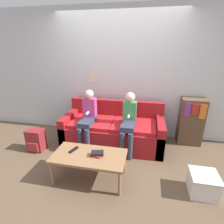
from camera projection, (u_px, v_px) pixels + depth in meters
name	position (u px, v px, depth m)	size (l,w,h in m)	color
ground_plane	(107.00, 158.00, 3.11)	(10.00, 10.00, 0.00)	brown
wall_back	(118.00, 75.00, 3.61)	(8.00, 0.06, 2.60)	silver
couch	(113.00, 130.00, 3.50)	(1.93, 0.85, 0.82)	maroon
coffee_table	(89.00, 157.00, 2.51)	(1.05, 0.54, 0.41)	#8E6642
person_left	(88.00, 117.00, 3.28)	(0.24, 0.58, 1.10)	#33384C
person_right	(129.00, 120.00, 3.13)	(0.24, 0.58, 1.10)	#33384C
tv_remote	(74.00, 150.00, 2.60)	(0.10, 0.17, 0.02)	black
book_stack	(97.00, 154.00, 2.47)	(0.20, 0.15, 0.06)	red
bookshelf	(191.00, 121.00, 3.44)	(0.45, 0.32, 0.93)	brown
storage_box	(203.00, 184.00, 2.32)	(0.36, 0.36, 0.30)	silver
backpack	(36.00, 140.00, 3.28)	(0.29, 0.25, 0.42)	maroon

